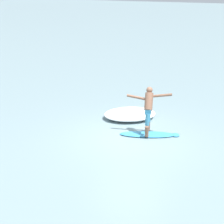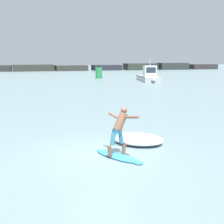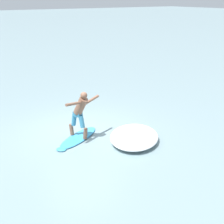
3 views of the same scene
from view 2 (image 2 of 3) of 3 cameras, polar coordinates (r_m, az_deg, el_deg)
name	(u,v)px [view 2 (image 2 of 3)]	position (r m, az deg, el deg)	size (l,w,h in m)	color
ground_plane	(101,154)	(10.84, -2.05, -7.76)	(200.00, 200.00, 0.00)	gray
rock_jetty_breakwater	(86,67)	(73.20, -4.72, 8.14)	(66.09, 4.92, 5.03)	#2A2D28
surfboard	(118,156)	(10.57, 1.05, -8.04)	(1.47, 2.05, 0.20)	#3997C6
surfer	(120,127)	(10.40, 1.44, -2.74)	(0.95, 1.48, 1.61)	brown
fishing_boat_near_jetty	(149,77)	(42.23, 6.74, 6.43)	(3.04, 7.20, 2.97)	#ADB4B7
channel_marker_buoy	(99,73)	(47.01, -2.42, 7.19)	(0.99, 0.99, 2.00)	#288447
wave_foam_at_tail	(138,139)	(12.20, 4.69, -4.92)	(2.56, 2.56, 0.33)	white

